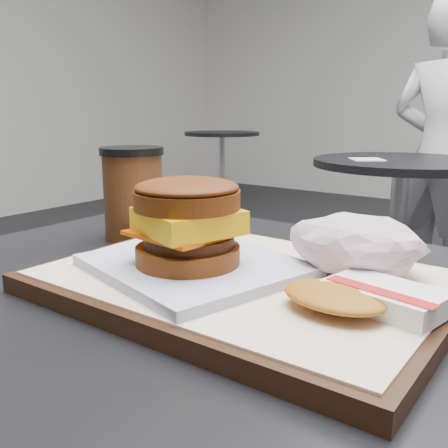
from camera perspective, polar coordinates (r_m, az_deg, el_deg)
serving_tray at (r=0.49m, az=2.38°, el=-6.68°), size 0.38×0.28×0.02m
breakfast_sandwich at (r=0.48m, az=-3.93°, el=-1.02°), size 0.23×0.21×0.09m
hash_brown at (r=0.41m, az=15.51°, el=-8.02°), size 0.13×0.10×0.02m
crumpled_wrapper at (r=0.49m, az=14.77°, el=-2.23°), size 0.13×0.10×0.06m
coffee_cup at (r=0.69m, az=-10.33°, el=3.52°), size 0.09×0.09×0.12m
neighbor_table at (r=2.15m, az=19.32°, el=1.69°), size 0.70×0.70×0.75m
napkin at (r=2.05m, az=16.01°, el=7.11°), size 0.17×0.17×0.00m
patron at (r=2.57m, az=23.83°, el=7.03°), size 0.59×0.44×1.45m
bg_table_mid at (r=4.47m, az=-0.23°, el=8.08°), size 0.66×0.66×0.75m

